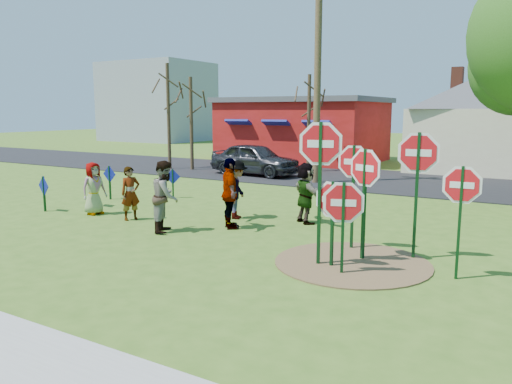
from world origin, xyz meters
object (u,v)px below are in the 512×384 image
(stop_sign_a, at_px, (333,206))
(stop_sign_d, at_px, (418,164))
(person_a, at_px, (94,188))
(person_b, at_px, (130,193))
(utility_pole, at_px, (318,65))
(stop_sign_c, at_px, (365,179))
(suv, at_px, (255,159))
(stop_sign_b, at_px, (354,171))

(stop_sign_a, xyz_separation_m, stop_sign_d, (1.30, 1.40, 0.79))
(person_a, relative_size, person_b, 1.03)
(stop_sign_a, relative_size, utility_pole, 0.20)
(stop_sign_a, distance_m, person_b, 6.75)
(stop_sign_d, xyz_separation_m, utility_pole, (-6.33, 9.26, 2.95))
(stop_sign_c, bearing_deg, person_a, -160.34)
(stop_sign_c, relative_size, suv, 0.55)
(person_a, height_order, person_b, person_a)
(stop_sign_d, relative_size, person_a, 1.78)
(person_b, bearing_deg, stop_sign_a, -75.92)
(stop_sign_b, xyz_separation_m, suv, (-8.50, 10.05, -0.99))
(stop_sign_b, relative_size, utility_pole, 0.26)
(stop_sign_a, height_order, person_a, stop_sign_a)
(stop_sign_b, distance_m, person_a, 8.12)
(stop_sign_a, distance_m, stop_sign_d, 2.07)
(stop_sign_a, bearing_deg, stop_sign_c, 65.66)
(stop_sign_b, bearing_deg, stop_sign_a, -86.55)
(stop_sign_d, relative_size, person_b, 1.84)
(person_a, bearing_deg, suv, 12.36)
(stop_sign_d, height_order, utility_pole, utility_pole)
(stop_sign_a, bearing_deg, person_b, 171.73)
(suv, bearing_deg, person_b, -163.60)
(stop_sign_d, xyz_separation_m, person_b, (-7.93, -0.23, -1.26))
(stop_sign_b, height_order, utility_pole, utility_pole)
(stop_sign_b, distance_m, suv, 13.20)
(person_a, xyz_separation_m, person_b, (1.52, -0.02, -0.02))
(stop_sign_c, bearing_deg, stop_sign_b, 147.71)
(stop_sign_b, distance_m, stop_sign_d, 1.43)
(stop_sign_b, distance_m, stop_sign_c, 0.85)
(stop_sign_d, xyz_separation_m, person_a, (-9.46, -0.21, -1.24))
(stop_sign_b, bearing_deg, suv, 129.54)
(stop_sign_a, xyz_separation_m, person_b, (-6.63, 1.18, -0.48))
(person_b, distance_m, utility_pole, 10.50)
(stop_sign_a, height_order, suv, stop_sign_a)
(stop_sign_b, bearing_deg, person_b, -178.08)
(stop_sign_d, bearing_deg, stop_sign_c, -153.98)
(stop_sign_b, distance_m, person_b, 6.61)
(stop_sign_d, height_order, person_a, stop_sign_d)
(person_b, bearing_deg, utility_pole, 14.55)
(stop_sign_d, distance_m, suv, 14.21)
(person_b, relative_size, utility_pole, 0.16)
(person_a, height_order, suv, person_a)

